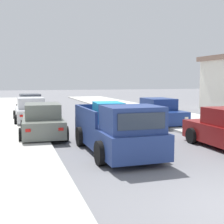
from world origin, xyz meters
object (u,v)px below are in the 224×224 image
(car_left_near, at_px, (159,112))
(car_right_mid, at_px, (30,104))
(car_right_near, at_px, (31,111))
(pickup_truck, at_px, (117,130))
(car_left_mid, at_px, (43,121))

(car_left_near, height_order, car_right_mid, same)
(car_right_near, bearing_deg, car_left_near, -24.15)
(car_right_mid, bearing_deg, pickup_truck, -81.05)
(pickup_truck, distance_m, car_right_near, 9.68)
(pickup_truck, xyz_separation_m, car_left_mid, (-2.24, 4.05, -0.11))
(car_right_near, bearing_deg, car_right_mid, 87.82)
(car_left_mid, bearing_deg, car_right_near, 93.08)
(car_left_near, bearing_deg, car_left_mid, -163.11)
(pickup_truck, height_order, car_left_mid, pickup_truck)
(car_left_near, height_order, car_right_near, same)
(car_left_near, relative_size, car_left_mid, 0.99)
(car_right_mid, bearing_deg, car_left_mid, -89.57)
(car_left_near, relative_size, car_right_mid, 1.00)
(car_right_near, bearing_deg, car_left_mid, -86.92)
(car_left_mid, height_order, car_right_mid, same)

